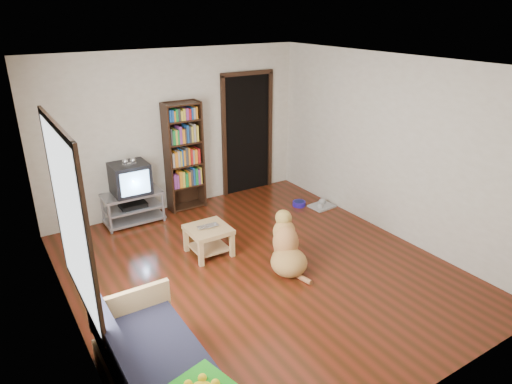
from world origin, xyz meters
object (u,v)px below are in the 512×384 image
laptop (209,228)px  dog_bowl (299,204)px  dog (287,248)px  grey_rag (322,206)px  tv_stand (133,206)px  sofa (160,381)px  bookshelf (184,151)px  crt_tv (130,178)px  coffee_table (209,235)px

laptop → dog_bowl: (2.05, 0.66, -0.37)m
dog → dog_bowl: bearing=47.8°
grey_rag → dog: size_ratio=0.44×
tv_stand → sofa: sofa is taller
laptop → grey_rag: 2.42m
bookshelf → dog: (0.30, -2.48, -0.73)m
laptop → tv_stand: bearing=112.8°
grey_rag → laptop: bearing=-170.0°
dog_bowl → sofa: (-3.57, -2.74, 0.22)m
laptop → dog: size_ratio=0.32×
dog_bowl → tv_stand: 2.76m
dog_bowl → sofa: bearing=-142.5°
laptop → grey_rag: size_ratio=0.73×
grey_rag → dog: dog is taller
laptop → grey_rag: (2.35, 0.41, -0.40)m
dog_bowl → tv_stand: tv_stand is taller
grey_rag → tv_stand: (-2.90, 1.14, 0.25)m
bookshelf → dog: bearing=-83.2°
laptop → crt_tv: size_ratio=0.50×
coffee_table → dog_bowl: bearing=17.2°
bookshelf → tv_stand: bearing=-174.4°
crt_tv → coffee_table: 1.71m
laptop → crt_tv: 1.70m
coffee_table → tv_stand: bearing=109.8°
coffee_table → sofa: bearing=-125.9°
crt_tv → bookshelf: size_ratio=0.32×
crt_tv → dog: bearing=-62.6°
dog_bowl → grey_rag: dog_bowl is taller
crt_tv → coffee_table: crt_tv is taller
bookshelf → dog: 2.60m
dog → sofa: bearing=-150.7°
tv_stand → sofa: size_ratio=0.50×
sofa → bookshelf: bearing=62.7°
grey_rag → coffee_table: size_ratio=0.73×
grey_rag → tv_stand: bearing=158.5°
coffee_table → laptop: bearing=-90.0°
laptop → coffee_table: (0.00, 0.03, -0.13)m
dog_bowl → dog: bearing=-132.2°
dog_bowl → dog: (-1.35, -1.49, 0.24)m
laptop → dog_bowl: laptop is taller
laptop → sofa: (-1.52, -2.07, -0.15)m
dog_bowl → bookshelf: bearing=149.1°
tv_stand → sofa: (-0.97, -3.63, -0.01)m
bookshelf → sofa: size_ratio=1.00×
grey_rag → sofa: bearing=-147.3°
tv_stand → bookshelf: (0.95, 0.09, 0.73)m
grey_rag → crt_tv: size_ratio=0.69×
laptop → coffee_table: size_ratio=0.53×
grey_rag → sofa: 4.61m
bookshelf → dog_bowl: bearing=-30.9°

